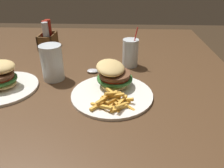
% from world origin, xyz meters
% --- Properties ---
extents(dining_table, '(1.64, 1.39, 0.77)m').
position_xyz_m(dining_table, '(0.00, 0.00, 0.69)').
color(dining_table, '#4C331E').
rests_on(dining_table, ground_plane).
extents(meal_plate_near, '(0.29, 0.29, 0.11)m').
position_xyz_m(meal_plate_near, '(-0.04, -0.18, 0.80)').
color(meal_plate_near, white).
rests_on(meal_plate_near, dining_table).
extents(beer_glass, '(0.08, 0.08, 0.14)m').
position_xyz_m(beer_glass, '(0.05, 0.06, 0.83)').
color(beer_glass, silver).
rests_on(beer_glass, dining_table).
extents(juice_glass, '(0.07, 0.07, 0.18)m').
position_xyz_m(juice_glass, '(0.20, -0.25, 0.82)').
color(juice_glass, silver).
rests_on(juice_glass, dining_table).
extents(spoon, '(0.04, 0.15, 0.01)m').
position_xyz_m(spoon, '(0.12, -0.10, 0.77)').
color(spoon, silver).
rests_on(spoon, dining_table).
extents(meal_plate_far, '(0.26, 0.26, 0.11)m').
position_xyz_m(meal_plate_far, '(-0.03, 0.23, 0.80)').
color(meal_plate_far, white).
rests_on(meal_plate_far, dining_table).
extents(condiment_caddy, '(0.13, 0.08, 0.15)m').
position_xyz_m(condiment_caddy, '(0.41, 0.19, 0.82)').
color(condiment_caddy, brown).
rests_on(condiment_caddy, dining_table).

